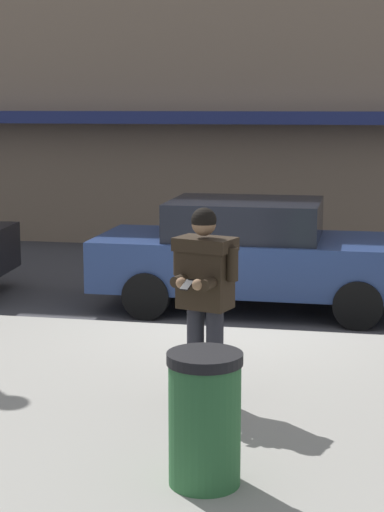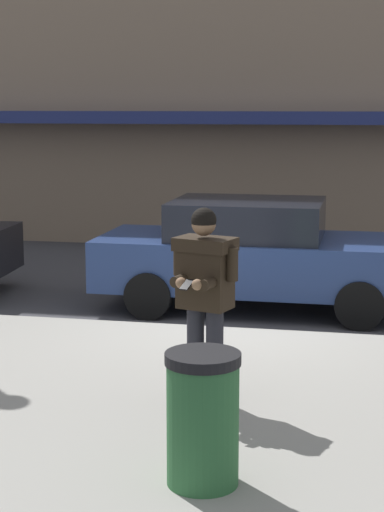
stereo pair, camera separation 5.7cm
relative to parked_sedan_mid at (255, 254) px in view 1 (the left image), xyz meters
name	(u,v)px [view 1 (the left image)]	position (x,y,z in m)	size (l,w,h in m)	color
ground_plane	(232,334)	(-0.11, -1.39, -0.79)	(80.00, 80.00, 0.00)	#3D3D42
sidewalk	(293,413)	(0.89, -4.24, -0.72)	(32.00, 5.30, 0.14)	#99968E
curb_paint_line	(312,337)	(0.89, -1.34, -0.79)	(28.00, 0.12, 0.01)	silver
parked_sedan_mid	(255,254)	(0.00, 0.00, 0.00)	(4.51, 1.95, 1.54)	navy
man_texting_on_phone	(205,283)	(0.07, -4.27, 0.46)	(0.63, 0.64, 1.81)	#23232B
trash_bin	(205,418)	(0.40, -6.00, -0.16)	(0.55, 0.55, 0.98)	#2D6638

